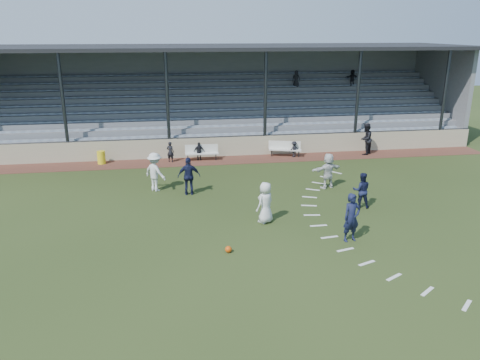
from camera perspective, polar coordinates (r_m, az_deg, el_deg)
name	(u,v)px	position (r m, az deg, el deg)	size (l,w,h in m)	color
ground	(250,230)	(18.70, 1.17, -6.12)	(90.00, 90.00, 0.00)	#283616
cinder_track	(220,160)	(28.51, -2.45, 2.40)	(34.00, 2.00, 0.02)	#522B21
retaining_wall	(218,147)	(29.38, -2.70, 4.05)	(34.00, 0.18, 1.20)	tan
bench_left	(202,151)	(28.49, -4.70, 3.54)	(2.00, 0.47, 0.95)	silver
bench_right	(285,147)	(29.44, 5.48, 3.99)	(2.03, 1.02, 0.95)	silver
trash_bin	(101,157)	(28.85, -16.55, 2.66)	(0.48, 0.48, 0.76)	yellow
football	(228,249)	(16.88, -1.43, -8.44)	(0.24, 0.24, 0.24)	#D14A0C
player_white_lead	(265,203)	(19.15, 3.11, -2.77)	(0.84, 0.55, 1.73)	silver
player_navy_lead	(352,218)	(17.93, 13.45, -4.48)	(0.68, 0.45, 1.87)	#141938
player_navy_mid	(361,190)	(21.43, 14.58, -1.21)	(0.79, 0.61, 1.62)	#141938
player_white_wing	(155,172)	(23.25, -10.31, 0.97)	(1.24, 0.71, 1.92)	silver
player_navy_wing	(189,176)	(22.48, -6.24, 0.47)	(1.08, 0.45, 1.84)	#141938
player_white_back	(328,171)	(23.72, 10.67, 1.12)	(1.66, 0.53, 1.79)	silver
official	(366,139)	(30.71, 15.09, 4.85)	(0.97, 0.75, 1.99)	black
sub_left_near	(170,152)	(28.30, -8.49, 3.42)	(0.45, 0.30, 1.24)	black
sub_left_far	(199,151)	(28.48, -4.99, 3.51)	(0.65, 0.27, 1.11)	black
sub_right	(294,149)	(29.32, 6.61, 3.76)	(0.64, 0.37, 1.00)	black
grandstand	(211,109)	(33.66, -3.60, 8.59)	(34.60, 9.00, 6.61)	slate
penalty_arc	(348,224)	(19.78, 13.07, -5.21)	(3.89, 14.63, 0.01)	silver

